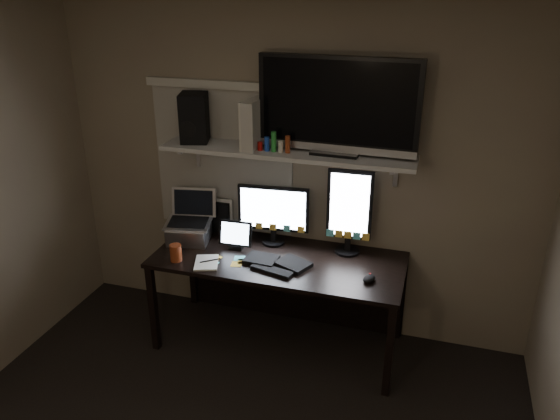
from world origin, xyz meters
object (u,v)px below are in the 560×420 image
at_px(monitor_portrait, 349,212).
at_px(game_console, 254,124).
at_px(laptop, 188,218).
at_px(tv, 338,106).
at_px(mouse, 369,278).
at_px(desk, 283,271).
at_px(monitor_landscape, 273,215).
at_px(cup, 176,253).
at_px(tablet, 236,235).
at_px(keyboard, 277,262).
at_px(speaker, 194,118).

height_order(monitor_portrait, game_console, game_console).
distance_m(laptop, tv, 1.40).
bearing_deg(tv, mouse, -45.32).
height_order(monitor_portrait, mouse, monitor_portrait).
bearing_deg(mouse, desk, 177.03).
distance_m(monitor_landscape, cup, 0.76).
relative_size(monitor_landscape, laptop, 1.39).
bearing_deg(cup, tablet, 42.45).
height_order(keyboard, game_console, game_console).
relative_size(monitor_landscape, speaker, 1.52).
xyz_separation_m(monitor_portrait, mouse, (0.22, -0.37, -0.30)).
distance_m(desk, game_console, 1.13).
bearing_deg(desk, keyboard, -85.12).
relative_size(tv, game_console, 3.20).
bearing_deg(game_console, speaker, -175.90).
distance_m(monitor_landscape, tablet, 0.31).
bearing_deg(monitor_landscape, cup, -146.26).
bearing_deg(laptop, desk, -6.04).
relative_size(keyboard, laptop, 1.22).
bearing_deg(speaker, monitor_landscape, -16.98).
height_order(monitor_portrait, cup, monitor_portrait).
bearing_deg(tablet, monitor_portrait, 10.26).
xyz_separation_m(monitor_portrait, speaker, (-1.16, -0.01, 0.60)).
bearing_deg(tv, game_console, -175.99).
bearing_deg(desk, monitor_portrait, 13.99).
xyz_separation_m(monitor_portrait, tv, (-0.11, -0.01, 0.75)).
distance_m(mouse, tablet, 1.04).
bearing_deg(tablet, tv, 11.15).
bearing_deg(keyboard, tv, 56.93).
bearing_deg(laptop, monitor_portrait, -2.47).
bearing_deg(game_console, keyboard, -40.92).
bearing_deg(speaker, game_console, -19.32).
distance_m(monitor_landscape, mouse, 0.88).
relative_size(desk, cup, 14.66).
bearing_deg(monitor_landscape, mouse, -29.66).
bearing_deg(laptop, keyboard, -21.73).
bearing_deg(tv, tablet, -164.85).
distance_m(tablet, tv, 1.20).
height_order(mouse, game_console, game_console).
relative_size(keyboard, speaker, 1.34).
height_order(mouse, laptop, laptop).
bearing_deg(monitor_portrait, laptop, -173.00).
bearing_deg(cup, monitor_landscape, 38.90).
bearing_deg(laptop, speaker, 71.09).
height_order(tv, speaker, tv).
bearing_deg(tablet, speaker, 153.31).
relative_size(monitor_landscape, tablet, 2.12).
bearing_deg(monitor_landscape, desk, -48.25).
bearing_deg(monitor_landscape, keyboard, -73.09).
bearing_deg(monitor_portrait, desk, -167.46).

